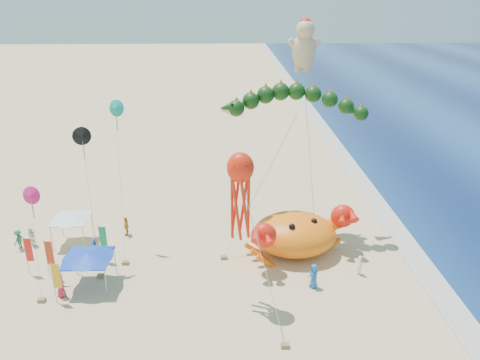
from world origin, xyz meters
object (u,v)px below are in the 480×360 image
cherub_kite (304,45)px  dragon_kite (296,106)px  canopy_blue (88,256)px  canopy_white (71,217)px  octopus_kite (240,189)px  crab_inflatable (295,233)px

cherub_kite → dragon_kite: bearing=-109.8°
canopy_blue → canopy_white: (-3.05, 6.15, -0.00)m
dragon_kite → octopus_kite: bearing=-116.6°
dragon_kite → canopy_blue: size_ratio=3.58×
crab_inflatable → dragon_kite: 10.07m
crab_inflatable → cherub_kite: (0.93, 5.62, 13.95)m
canopy_white → dragon_kite: bearing=3.7°
dragon_kite → canopy_blue: bearing=-154.4°
octopus_kite → canopy_white: size_ratio=3.42×
cherub_kite → octopus_kite: cherub_kite is taller
crab_inflatable → canopy_white: (-18.30, 2.10, 0.68)m
octopus_kite → canopy_blue: bearing=169.9°
canopy_white → octopus_kite: bearing=-30.4°
crab_inflatable → canopy_white: crab_inflatable is taller
dragon_kite → canopy_white: size_ratio=4.04×
crab_inflatable → canopy_blue: (-15.26, -4.05, 0.69)m
cherub_kite → canopy_blue: cherub_kite is taller
octopus_kite → dragon_kite: bearing=63.4°
dragon_kite → canopy_white: dragon_kite is taller
cherub_kite → canopy_white: 23.63m
dragon_kite → canopy_blue: 19.18m
cherub_kite → canopy_blue: bearing=-149.2°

